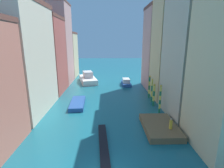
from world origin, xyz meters
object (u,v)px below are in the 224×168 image
mooring_pole_2 (152,90)px  person_on_dock (171,124)px  mooring_pole_0 (160,99)px  motorboat_0 (78,103)px  motorboat_1 (126,82)px  mooring_pole_1 (154,95)px  mooring_pole_3 (149,87)px  waterfront_dock (160,127)px  gondola_black (104,149)px  vaporetto_white (88,78)px

mooring_pole_2 → person_on_dock: bearing=-92.9°
person_on_dock → mooring_pole_0: (0.61, 6.51, 0.94)m
motorboat_0 → mooring_pole_2: bearing=5.9°
motorboat_0 → motorboat_1: (10.07, 14.10, 0.31)m
mooring_pole_1 → mooring_pole_3: size_ratio=0.88×
waterfront_dock → motorboat_0: 14.86m
person_on_dock → motorboat_1: bearing=96.4°
mooring_pole_0 → gondola_black: mooring_pole_0 is taller
waterfront_dock → vaporetto_white: 29.11m
mooring_pole_0 → waterfront_dock: bearing=-105.9°
waterfront_dock → person_on_dock: person_on_dock is taller
vaporetto_white → waterfront_dock: bearing=-65.8°
mooring_pole_1 → motorboat_1: bearing=102.0°
waterfront_dock → person_on_dock: 1.82m
person_on_dock → mooring_pole_3: 13.92m
person_on_dock → motorboat_0: size_ratio=0.21×
waterfront_dock → mooring_pole_1: (1.33, 8.24, 1.65)m
mooring_pole_3 → motorboat_1: size_ratio=0.84×
mooring_pole_0 → gondola_black: bearing=-132.4°
person_on_dock → mooring_pole_3: size_ratio=0.31×
gondola_black → motorboat_1: motorboat_1 is taller
mooring_pole_0 → mooring_pole_2: size_ratio=1.03×
motorboat_0 → motorboat_1: motorboat_1 is taller
person_on_dock → motorboat_0: (-12.80, 10.13, -1.04)m
mooring_pole_3 → gondola_black: (-8.65, -16.75, -2.11)m
person_on_dock → vaporetto_white: size_ratio=0.14×
mooring_pole_3 → vaporetto_white: size_ratio=0.45×
waterfront_dock → mooring_pole_3: size_ratio=1.48×
gondola_black → motorboat_0: size_ratio=1.48×
person_on_dock → mooring_pole_0: bearing=84.7°
gondola_black → mooring_pole_2: bearing=59.3°
motorboat_0 → mooring_pole_1: bearing=-2.9°
mooring_pole_3 → motorboat_0: (-13.48, -3.74, -1.95)m
waterfront_dock → person_on_dock: (0.90, -1.22, 1.00)m
mooring_pole_0 → motorboat_1: 18.10m
motorboat_1 → mooring_pole_2: bearing=-75.5°
vaporetto_white → mooring_pole_1: bearing=-54.1°
waterfront_dock → mooring_pole_2: size_ratio=1.50×
mooring_pole_1 → gondola_black: mooring_pole_1 is taller
mooring_pole_2 → mooring_pole_1: bearing=-94.3°
vaporetto_white → gondola_black: vaporetto_white is taller
mooring_pole_3 → mooring_pole_2: bearing=-92.5°
mooring_pole_2 → vaporetto_white: bearing=129.5°
mooring_pole_2 → mooring_pole_3: (0.10, 2.37, 0.05)m
mooring_pole_3 → waterfront_dock: bearing=-97.1°
vaporetto_white → motorboat_0: size_ratio=1.50×
vaporetto_white → gondola_black: (4.87, -30.64, -0.80)m
waterfront_dock → gondola_black: waterfront_dock is taller
mooring_pole_1 → vaporetto_white: bearing=125.9°
mooring_pole_0 → mooring_pole_1: mooring_pole_0 is taller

